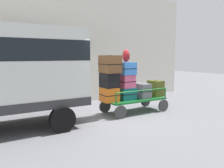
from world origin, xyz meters
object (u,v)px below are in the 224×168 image
at_px(suitcase_left_middle, 109,80).
at_px(suitcase_midleft_bottom, 127,94).
at_px(luggage_cart, 134,101).
at_px(suitcase_left_top, 110,64).
at_px(suitcase_midleft_top, 127,69).
at_px(backpack, 126,56).
at_px(suitcase_midright_bottom, 156,88).
at_px(suitcase_left_bottom, 109,95).
at_px(suitcase_midleft_middle, 126,81).
at_px(suitcase_center_bottom, 142,91).

distance_m(suitcase_left_middle, suitcase_midleft_bottom, 0.87).
relative_size(luggage_cart, suitcase_midleft_bottom, 4.01).
height_order(suitcase_left_top, suitcase_midleft_top, suitcase_left_top).
relative_size(suitcase_left_middle, suitcase_midleft_top, 1.10).
distance_m(luggage_cart, backpack, 1.69).
distance_m(suitcase_left_top, suitcase_midleft_top, 0.72).
relative_size(luggage_cart, suitcase_midright_bottom, 3.88).
bearing_deg(suitcase_midleft_top, luggage_cart, 5.22).
bearing_deg(luggage_cart, suitcase_left_middle, 178.18).
height_order(luggage_cart, backpack, backpack).
distance_m(suitcase_left_bottom, backpack, 1.48).
height_order(suitcase_midleft_middle, suitcase_center_bottom, suitcase_midleft_middle).
xyz_separation_m(suitcase_left_bottom, suitcase_midleft_bottom, (0.70, -0.03, -0.03)).
relative_size(suitcase_left_bottom, suitcase_left_top, 0.82).
bearing_deg(suitcase_midright_bottom, suitcase_left_top, -178.79).
height_order(suitcase_midleft_middle, suitcase_midright_bottom, suitcase_midleft_middle).
bearing_deg(suitcase_left_top, suitcase_center_bottom, 0.49).
bearing_deg(backpack, suitcase_midleft_bottom, -71.09).
relative_size(suitcase_midleft_middle, suitcase_midleft_top, 1.02).
bearing_deg(suitcase_center_bottom, backpack, 177.29).
bearing_deg(suitcase_center_bottom, suitcase_left_top, -179.51).
xyz_separation_m(luggage_cart, backpack, (-0.36, 0.04, 1.65)).
bearing_deg(suitcase_left_bottom, suitcase_midright_bottom, 0.17).
xyz_separation_m(suitcase_left_bottom, suitcase_left_top, (-0.00, -0.04, 1.03)).
relative_size(suitcase_left_middle, suitcase_midright_bottom, 0.97).
xyz_separation_m(luggage_cart, suitcase_left_top, (-1.05, -0.01, 1.37)).
xyz_separation_m(luggage_cart, suitcase_center_bottom, (0.35, 0.00, 0.37)).
xyz_separation_m(suitcase_left_top, suitcase_midleft_bottom, (0.70, 0.01, -1.06)).
height_order(suitcase_left_top, suitcase_midleft_middle, suitcase_left_top).
xyz_separation_m(suitcase_midleft_middle, backpack, (-0.01, 0.01, 0.90)).
relative_size(suitcase_left_bottom, suitcase_midright_bottom, 0.98).
height_order(suitcase_midleft_bottom, suitcase_midleft_middle, suitcase_midleft_middle).
relative_size(suitcase_midleft_bottom, suitcase_midleft_middle, 1.08).
xyz_separation_m(suitcase_midleft_bottom, backpack, (-0.01, 0.04, 1.34)).
height_order(suitcase_left_top, suitcase_midleft_bottom, suitcase_left_top).
bearing_deg(suitcase_midleft_middle, luggage_cart, -3.99).
bearing_deg(luggage_cart, suitcase_midright_bottom, 2.04).
height_order(luggage_cart, suitcase_midleft_top, suitcase_midleft_top).
bearing_deg(suitcase_left_middle, backpack, 0.46).
relative_size(luggage_cart, suitcase_left_middle, 4.02).
xyz_separation_m(suitcase_left_top, suitcase_center_bottom, (1.40, 0.01, -1.01)).
bearing_deg(suitcase_left_bottom, suitcase_left_top, -90.00).
bearing_deg(luggage_cart, suitcase_left_top, -179.62).
bearing_deg(suitcase_left_bottom, luggage_cart, -1.70).
bearing_deg(suitcase_left_top, suitcase_midleft_top, -2.04).
bearing_deg(suitcase_left_top, suitcase_midleft_bottom, 0.58).
distance_m(suitcase_left_middle, suitcase_center_bottom, 1.48).
distance_m(suitcase_midleft_top, suitcase_center_bottom, 1.09).
relative_size(suitcase_midleft_bottom, suitcase_center_bottom, 0.84).
relative_size(suitcase_left_bottom, suitcase_midleft_bottom, 1.01).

